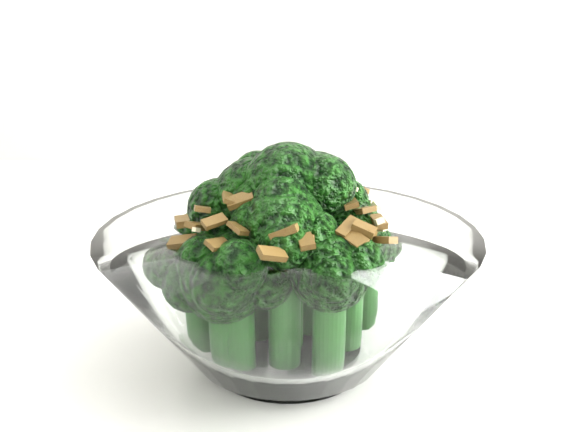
{
  "coord_description": "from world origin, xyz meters",
  "views": [
    {
      "loc": [
        0.2,
        -0.4,
        0.97
      ],
      "look_at": [
        0.17,
        0.0,
        0.84
      ],
      "focal_mm": 50.0,
      "sensor_mm": 36.0,
      "label": 1
    }
  ],
  "objects": [
    {
      "name": "broccoli_dish",
      "position": [
        0.17,
        0.0,
        0.8
      ],
      "size": [
        0.21,
        0.21,
        0.13
      ],
      "color": "white",
      "rests_on": "table"
    },
    {
      "name": "table",
      "position": [
        0.1,
        0.04,
        0.68
      ],
      "size": [
        1.23,
        0.84,
        0.75
      ],
      "color": "white",
      "rests_on": "ground"
    }
  ]
}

